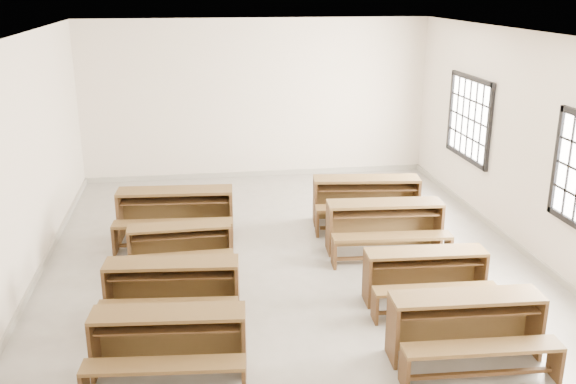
{
  "coord_description": "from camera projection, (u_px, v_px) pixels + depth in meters",
  "views": [
    {
      "loc": [
        -1.29,
        -8.58,
        3.82
      ],
      "look_at": [
        0.0,
        0.0,
        1.0
      ],
      "focal_mm": 40.0,
      "sensor_mm": 36.0,
      "label": 1
    }
  ],
  "objects": [
    {
      "name": "desk_set_7",
      "position": [
        366.0,
        197.0,
        10.6
      ],
      "size": [
        1.84,
        1.11,
        0.78
      ],
      "rotation": [
        0.0,
        0.0,
        -0.12
      ],
      "color": "brown",
      "rests_on": "ground"
    },
    {
      "name": "desk_set_0",
      "position": [
        169.0,
        340.0,
        6.45
      ],
      "size": [
        1.62,
        0.94,
        0.7
      ],
      "rotation": [
        0.0,
        0.0,
        -0.09
      ],
      "color": "brown",
      "rests_on": "ground"
    },
    {
      "name": "desk_set_3",
      "position": [
        176.0,
        211.0,
        9.95
      ],
      "size": [
        1.83,
        1.04,
        0.8
      ],
      "rotation": [
        0.0,
        0.0,
        -0.07
      ],
      "color": "brown",
      "rests_on": "ground"
    },
    {
      "name": "room",
      "position": [
        294.0,
        112.0,
        8.78
      ],
      "size": [
        8.5,
        8.5,
        3.2
      ],
      "color": "gray",
      "rests_on": "ground"
    },
    {
      "name": "desk_set_4",
      "position": [
        467.0,
        323.0,
        6.74
      ],
      "size": [
        1.64,
        0.91,
        0.72
      ],
      "rotation": [
        0.0,
        0.0,
        -0.05
      ],
      "color": "brown",
      "rests_on": "ground"
    },
    {
      "name": "desk_set_6",
      "position": [
        385.0,
        224.0,
        9.48
      ],
      "size": [
        1.76,
        1.0,
        0.76
      ],
      "rotation": [
        0.0,
        0.0,
        -0.07
      ],
      "color": "brown",
      "rests_on": "ground"
    },
    {
      "name": "desk_set_5",
      "position": [
        426.0,
        273.0,
        7.98
      ],
      "size": [
        1.54,
        0.86,
        0.68
      ],
      "rotation": [
        0.0,
        0.0,
        -0.05
      ],
      "color": "brown",
      "rests_on": "ground"
    },
    {
      "name": "desk_set_1",
      "position": [
        172.0,
        286.0,
        7.59
      ],
      "size": [
        1.64,
        0.96,
        0.71
      ],
      "rotation": [
        0.0,
        0.0,
        -0.1
      ],
      "color": "brown",
      "rests_on": "ground"
    },
    {
      "name": "desk_set_2",
      "position": [
        180.0,
        244.0,
        8.92
      ],
      "size": [
        1.43,
        0.77,
        0.64
      ],
      "rotation": [
        0.0,
        0.0,
        0.02
      ],
      "color": "brown",
      "rests_on": "ground"
    }
  ]
}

